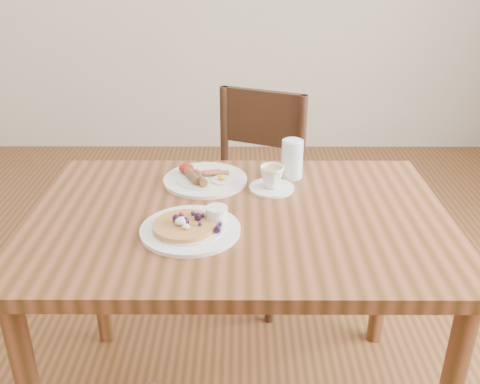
{
  "coord_description": "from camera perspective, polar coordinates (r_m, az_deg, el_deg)",
  "views": [
    {
      "loc": [
        0.0,
        -1.35,
        1.47
      ],
      "look_at": [
        0.0,
        0.0,
        0.82
      ],
      "focal_mm": 40.0,
      "sensor_mm": 36.0,
      "label": 1
    }
  ],
  "objects": [
    {
      "name": "teacup_saucer",
      "position": [
        1.67,
        3.4,
        1.33
      ],
      "size": [
        0.14,
        0.14,
        0.08
      ],
      "color": "white",
      "rests_on": "dining_table"
    },
    {
      "name": "pancake_plate",
      "position": [
        1.44,
        -5.18,
        -3.7
      ],
      "size": [
        0.27,
        0.27,
        0.06
      ],
      "color": "white",
      "rests_on": "dining_table"
    },
    {
      "name": "dining_table",
      "position": [
        1.58,
        -0.0,
        -5.52
      ],
      "size": [
        1.2,
        0.8,
        0.75
      ],
      "color": "brown",
      "rests_on": "ground"
    },
    {
      "name": "chair_far",
      "position": [
        2.3,
        1.17,
        0.62
      ],
      "size": [
        0.55,
        0.55,
        0.88
      ],
      "rotation": [
        0.0,
        0.0,
        2.75
      ],
      "color": "#382414",
      "rests_on": "ground"
    },
    {
      "name": "water_glass",
      "position": [
        1.75,
        5.58,
        3.51
      ],
      "size": [
        0.07,
        0.07,
        0.13
      ],
      "primitive_type": "cylinder",
      "color": "silver",
      "rests_on": "dining_table"
    },
    {
      "name": "breakfast_plate",
      "position": [
        1.73,
        -3.86,
        1.45
      ],
      "size": [
        0.27,
        0.27,
        0.04
      ],
      "color": "white",
      "rests_on": "dining_table"
    }
  ]
}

